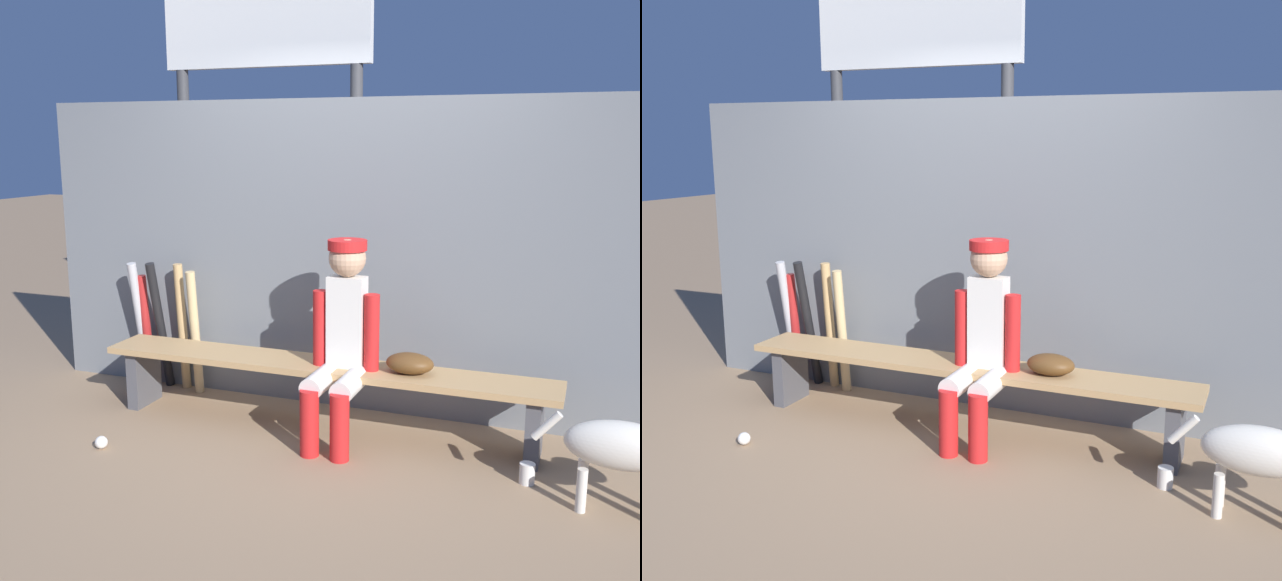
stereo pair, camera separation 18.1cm
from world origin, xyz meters
TOP-DOWN VIEW (x-y plane):
  - ground_plane at (0.00, 0.00)m, footprint 30.00×30.00m
  - chainlink_fence at (0.00, 0.44)m, footprint 4.39×0.03m
  - dugout_bench at (0.00, 0.00)m, footprint 2.84×0.36m
  - player_seated at (0.17, -0.10)m, footprint 0.41×0.55m
  - baseball_glove at (0.56, 0.00)m, footprint 0.28×0.20m
  - bat_wood_natural at (-1.04, 0.29)m, footprint 0.07×0.15m
  - bat_wood_tan at (-1.18, 0.35)m, footprint 0.07×0.13m
  - bat_aluminum_black at (-1.33, 0.31)m, footprint 0.10×0.23m
  - bat_aluminum_red at (-1.46, 0.33)m, footprint 0.08×0.13m
  - bat_aluminum_silver at (-1.50, 0.32)m, footprint 0.07×0.21m
  - baseball at (-1.08, -0.72)m, footprint 0.07×0.07m
  - cup_on_ground at (1.27, -0.30)m, footprint 0.08×0.08m
  - cup_on_bench at (0.23, -0.01)m, footprint 0.08×0.08m
  - scoreboard at (-1.02, 1.60)m, footprint 2.06×0.27m
  - dog at (1.75, -0.45)m, footprint 0.84×0.20m

SIDE VIEW (x-z plane):
  - ground_plane at x=0.00m, z-range 0.00..0.00m
  - baseball at x=-1.08m, z-range 0.00..0.07m
  - cup_on_ground at x=1.27m, z-range 0.00..0.11m
  - dog at x=1.75m, z-range 0.09..0.58m
  - dugout_bench at x=0.00m, z-range 0.13..0.55m
  - bat_aluminum_red at x=-1.46m, z-range 0.00..0.82m
  - bat_wood_natural at x=-1.04m, z-range 0.00..0.88m
  - bat_wood_tan at x=-1.18m, z-range 0.00..0.91m
  - bat_aluminum_silver at x=-1.50m, z-range 0.00..0.92m
  - bat_aluminum_black at x=-1.33m, z-range 0.00..0.93m
  - cup_on_bench at x=0.23m, z-range 0.43..0.54m
  - baseball_glove at x=0.56m, z-range 0.43..0.55m
  - player_seated at x=0.17m, z-range 0.04..1.23m
  - chainlink_fence at x=0.00m, z-range 0.00..2.01m
  - scoreboard at x=-1.02m, z-range 0.63..3.91m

